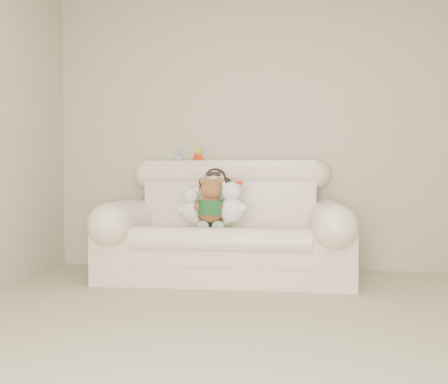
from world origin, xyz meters
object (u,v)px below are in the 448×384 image
sofa (225,219)px  brown_teddy (211,196)px  white_cat (232,198)px  cream_teddy (191,201)px  seated_child (215,198)px

sofa → brown_teddy: bearing=-124.8°
sofa → white_cat: bearing=-64.4°
brown_teddy → white_cat: (0.17, 0.01, -0.01)m
sofa → cream_teddy: sofa is taller
sofa → brown_teddy: 0.27m
brown_teddy → cream_teddy: bearing=154.0°
seated_child → white_cat: (0.17, -0.22, 0.01)m
seated_child → brown_teddy: (0.00, -0.23, 0.03)m
seated_child → white_cat: seated_child is taller
seated_child → cream_teddy: bearing=-130.2°
seated_child → cream_teddy: (-0.18, -0.20, -0.02)m
brown_teddy → cream_teddy: size_ratio=1.26×
seated_child → sofa: bearing=-36.4°
sofa → brown_teddy: size_ratio=4.80×
brown_teddy → white_cat: 0.17m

